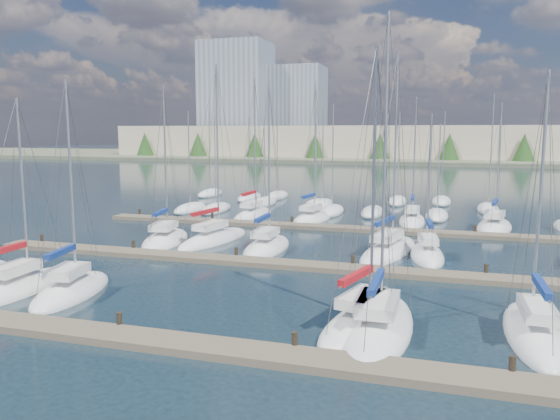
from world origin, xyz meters
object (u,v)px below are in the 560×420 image
(sailboat_d, at_px, (365,321))
(sailboat_e, at_px, (378,326))
(sailboat_p, at_px, (412,221))
(sailboat_b, at_px, (21,288))
(sailboat_f, at_px, (534,333))
(sailboat_q, at_px, (494,227))
(sailboat_i, at_px, (214,239))
(sailboat_j, at_px, (267,247))
(sailboat_c, at_px, (72,291))
(sailboat_h, at_px, (165,240))
(sailboat_k, at_px, (389,251))
(sailboat_o, at_px, (312,218))
(sailboat_n, at_px, (253,215))
(sailboat_l, at_px, (427,255))

(sailboat_d, bearing_deg, sailboat_e, -22.60)
(sailboat_p, xyz_separation_m, sailboat_d, (-0.35, -28.87, -0.00))
(sailboat_d, distance_m, sailboat_b, 18.88)
(sailboat_f, height_order, sailboat_p, sailboat_p)
(sailboat_q, distance_m, sailboat_i, 25.13)
(sailboat_j, relative_size, sailboat_e, 0.90)
(sailboat_c, bearing_deg, sailboat_e, -12.66)
(sailboat_h, bearing_deg, sailboat_b, -106.07)
(sailboat_k, xyz_separation_m, sailboat_o, (-8.65, 12.30, 0.01))
(sailboat_e, height_order, sailboat_p, sailboat_e)
(sailboat_k, relative_size, sailboat_o, 1.07)
(sailboat_i, bearing_deg, sailboat_o, 76.76)
(sailboat_n, relative_size, sailboat_d, 1.12)
(sailboat_c, bearing_deg, sailboat_d, -10.83)
(sailboat_q, relative_size, sailboat_n, 0.81)
(sailboat_e, xyz_separation_m, sailboat_n, (-16.10, 28.42, 0.02))
(sailboat_p, relative_size, sailboat_b, 1.12)
(sailboat_f, bearing_deg, sailboat_l, 108.65)
(sailboat_n, relative_size, sailboat_b, 1.31)
(sailboat_d, bearing_deg, sailboat_h, 157.05)
(sailboat_c, bearing_deg, sailboat_l, 28.06)
(sailboat_e, bearing_deg, sailboat_l, 84.24)
(sailboat_d, bearing_deg, sailboat_n, 134.08)
(sailboat_q, relative_size, sailboat_d, 0.91)
(sailboat_j, relative_size, sailboat_b, 1.16)
(sailboat_q, height_order, sailboat_h, sailboat_h)
(sailboat_j, distance_m, sailboat_k, 8.88)
(sailboat_e, relative_size, sailboat_d, 1.10)
(sailboat_e, height_order, sailboat_i, sailboat_i)
(sailboat_q, distance_m, sailboat_c, 36.27)
(sailboat_k, distance_m, sailboat_l, 2.74)
(sailboat_j, distance_m, sailboat_d, 16.43)
(sailboat_p, relative_size, sailboat_o, 0.90)
(sailboat_k, bearing_deg, sailboat_f, -51.00)
(sailboat_q, relative_size, sailboat_o, 0.86)
(sailboat_n, distance_m, sailboat_p, 15.80)
(sailboat_q, bearing_deg, sailboat_d, -96.50)
(sailboat_j, distance_m, sailboat_i, 5.25)
(sailboat_o, bearing_deg, sailboat_d, -63.41)
(sailboat_k, distance_m, sailboat_e, 15.66)
(sailboat_f, distance_m, sailboat_h, 28.20)
(sailboat_e, height_order, sailboat_l, sailboat_e)
(sailboat_k, relative_size, sailboat_n, 1.01)
(sailboat_q, bearing_deg, sailboat_p, -179.74)
(sailboat_e, relative_size, sailboat_l, 1.36)
(sailboat_e, xyz_separation_m, sailboat_i, (-14.87, 15.79, 0.01))
(sailboat_j, xyz_separation_m, sailboat_q, (16.80, 14.15, -0.01))
(sailboat_q, distance_m, sailboat_n, 23.03)
(sailboat_q, height_order, sailboat_p, sailboat_p)
(sailboat_k, bearing_deg, sailboat_q, 68.94)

